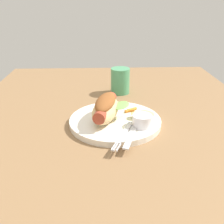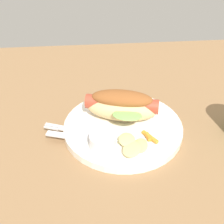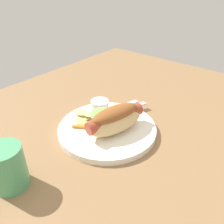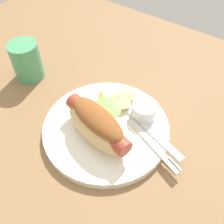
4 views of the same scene
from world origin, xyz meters
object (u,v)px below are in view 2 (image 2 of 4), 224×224
at_px(fork, 79,131).
at_px(chips_pile, 134,145).
at_px(sauce_ramekin, 103,142).
at_px(carrot_garnish, 149,137).
at_px(hot_dog, 123,105).
at_px(plate, 121,129).
at_px(knife, 81,138).

distance_m(fork, chips_pile, 0.12).
relative_size(sauce_ramekin, carrot_garnish, 1.31).
bearing_deg(fork, sauce_ramekin, 153.02).
distance_m(hot_dog, chips_pile, 0.10).
height_order(hot_dog, fork, hot_dog).
xyz_separation_m(plate, knife, (-0.08, -0.03, 0.01)).
height_order(hot_dog, carrot_garnish, hot_dog).
relative_size(hot_dog, knife, 1.12).
bearing_deg(plate, sauce_ramekin, -123.39).
bearing_deg(fork, knife, 125.22).
bearing_deg(knife, hot_dog, -128.29).
relative_size(fork, carrot_garnish, 3.60).
distance_m(knife, chips_pile, 0.11).
height_order(plate, hot_dog, hot_dog).
height_order(plate, sauce_ramekin, sauce_ramekin).
bearing_deg(knife, chips_pile, 176.74).
distance_m(fork, carrot_garnish, 0.14).
distance_m(hot_dog, fork, 0.11).
xyz_separation_m(hot_dog, fork, (-0.10, -0.04, -0.03)).
distance_m(plate, hot_dog, 0.05).
xyz_separation_m(hot_dog, sauce_ramekin, (-0.05, -0.09, -0.02)).
xyz_separation_m(fork, knife, (0.01, -0.02, -0.00)).
relative_size(hot_dog, chips_pile, 2.24).
xyz_separation_m(chips_pile, carrot_garnish, (0.04, 0.03, -0.00)).
bearing_deg(plate, hot_dog, 75.75).
bearing_deg(carrot_garnish, plate, 139.05).
bearing_deg(sauce_ramekin, plate, 56.61).
relative_size(fork, knife, 0.95).
xyz_separation_m(knife, carrot_garnish, (0.13, -0.01, 0.00)).
bearing_deg(knife, plate, -140.62).
bearing_deg(plate, carrot_garnish, -40.95).
bearing_deg(fork, chips_pile, 171.92).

